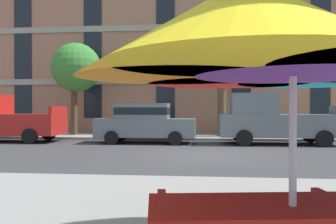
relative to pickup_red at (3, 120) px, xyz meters
name	(u,v)px	position (x,y,z in m)	size (l,w,h in m)	color
ground_plane	(203,154)	(9.34, -3.70, -1.03)	(120.00, 120.00, 0.00)	#38383A
sidewalk_far	(203,137)	(9.34, 3.10, -0.97)	(56.00, 3.60, 0.12)	gray
apartment_building	(203,24)	(9.34, 11.29, 6.97)	(44.60, 12.08, 16.00)	#A87056
pickup_red	(3,120)	(0.00, 0.00, 0.00)	(5.10, 2.12, 2.20)	#B21E19
sedan_gray	(145,122)	(6.76, 0.00, -0.08)	(4.40, 1.98, 1.78)	slate
pickup_gray	(273,121)	(12.37, 0.00, 0.00)	(5.10, 2.12, 2.20)	slate
street_tree_left	(76,67)	(2.37, 3.19, 2.79)	(2.69, 2.69, 5.16)	#4C3823
street_tree_middle	(222,56)	(10.33, 2.58, 3.24)	(2.83, 2.73, 6.04)	brown
patio_umbrella	(293,45)	(10.05, -12.70, 1.02)	(3.50, 3.25, 2.37)	silver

